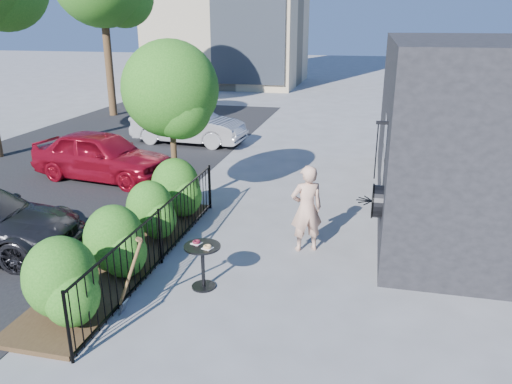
% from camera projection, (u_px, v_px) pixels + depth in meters
% --- Properties ---
extents(ground, '(120.00, 120.00, 0.00)m').
position_uv_depth(ground, '(238.00, 271.00, 9.16)').
color(ground, gray).
rests_on(ground, ground).
extents(fence, '(0.05, 6.05, 1.10)m').
position_uv_depth(fence, '(160.00, 236.00, 9.30)').
color(fence, black).
rests_on(fence, ground).
extents(planting_bed, '(1.30, 6.00, 0.08)m').
position_uv_depth(planting_bed, '(128.00, 257.00, 9.62)').
color(planting_bed, '#382616').
rests_on(planting_bed, ground).
extents(shrubs, '(1.10, 5.60, 1.24)m').
position_uv_depth(shrubs, '(132.00, 224.00, 9.48)').
color(shrubs, '#1C5C15').
rests_on(shrubs, ground).
extents(patio_tree, '(2.20, 2.20, 3.94)m').
position_uv_depth(patio_tree, '(173.00, 95.00, 11.28)').
color(patio_tree, '#3F2B19').
rests_on(patio_tree, ground).
extents(street, '(9.00, 30.00, 0.01)m').
position_uv_depth(street, '(16.00, 191.00, 13.42)').
color(street, black).
rests_on(street, ground).
extents(cafe_table, '(0.63, 0.63, 0.84)m').
position_uv_depth(cafe_table, '(203.00, 259.00, 8.45)').
color(cafe_table, black).
rests_on(cafe_table, ground).
extents(woman, '(0.76, 0.65, 1.76)m').
position_uv_depth(woman, '(307.00, 209.00, 9.75)').
color(woman, '#D8A68C').
rests_on(woman, ground).
extents(shovel, '(0.49, 0.18, 1.36)m').
position_uv_depth(shovel, '(129.00, 280.00, 7.64)').
color(shovel, brown).
rests_on(shovel, ground).
extents(car_red, '(4.34, 2.25, 1.41)m').
position_uv_depth(car_red, '(102.00, 155.00, 14.28)').
color(car_red, maroon).
rests_on(car_red, ground).
extents(car_silver, '(4.30, 1.78, 1.38)m').
position_uv_depth(car_silver, '(189.00, 125.00, 18.46)').
color(car_silver, '#A8A7AC').
rests_on(car_silver, ground).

